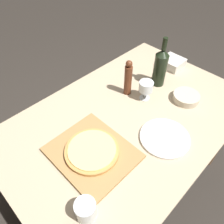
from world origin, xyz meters
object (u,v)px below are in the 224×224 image
Objects in this scene: wine_glass at (146,87)px; small_bowl at (186,97)px; pepper_mill at (128,78)px; wine_bottle at (160,67)px; pizza at (92,150)px.

small_bowl is at bearing 41.02° from wine_glass.
small_bowl is (0.29, 0.20, -0.09)m from pepper_mill.
wine_glass is at bearing 19.88° from pepper_mill.
pepper_mill reaches higher than wine_glass.
wine_bottle reaches higher than small_bowl.
small_bowl is at bearing 34.38° from pepper_mill.
wine_glass is (0.03, -0.17, -0.04)m from wine_bottle.
pizza is at bearing -68.13° from pepper_mill.
pizza is 0.49m from pepper_mill.
pepper_mill is (-0.08, -0.21, -0.02)m from wine_bottle.
pepper_mill is 1.92× the size of wine_glass.
wine_glass is 0.78× the size of small_bowl.
wine_glass is at bearing 98.61° from pizza.
pizza is 1.12× the size of pepper_mill.
small_bowl is at bearing -2.56° from wine_bottle.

